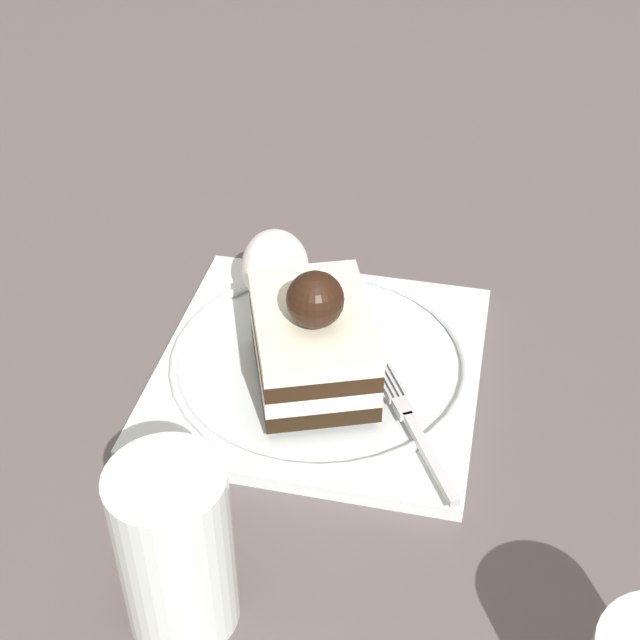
% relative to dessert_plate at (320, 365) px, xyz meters
% --- Properties ---
extents(ground_plane, '(2.40, 2.40, 0.00)m').
position_rel_dessert_plate_xyz_m(ground_plane, '(0.02, -0.02, -0.01)').
color(ground_plane, '#5B5150').
extents(dessert_plate, '(0.21, 0.21, 0.02)m').
position_rel_dessert_plate_xyz_m(dessert_plate, '(0.00, 0.00, 0.00)').
color(dessert_plate, white).
rests_on(dessert_plate, ground_plane).
extents(cake_slice, '(0.12, 0.10, 0.09)m').
position_rel_dessert_plate_xyz_m(cake_slice, '(-0.02, -0.00, 0.04)').
color(cake_slice, black).
rests_on(cake_slice, dessert_plate).
extents(whipped_cream_dollop, '(0.05, 0.05, 0.06)m').
position_rel_dessert_plate_xyz_m(whipped_cream_dollop, '(0.05, 0.04, 0.04)').
color(whipped_cream_dollop, white).
rests_on(whipped_cream_dollop, dessert_plate).
extents(fork, '(0.11, 0.07, 0.00)m').
position_rel_dessert_plate_xyz_m(fork, '(-0.05, -0.07, 0.01)').
color(fork, silver).
rests_on(fork, dessert_plate).
extents(drink_glass_far, '(0.06, 0.06, 0.10)m').
position_rel_dessert_plate_xyz_m(drink_glass_far, '(-0.19, 0.02, 0.04)').
color(drink_glass_far, white).
rests_on(drink_glass_far, ground_plane).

